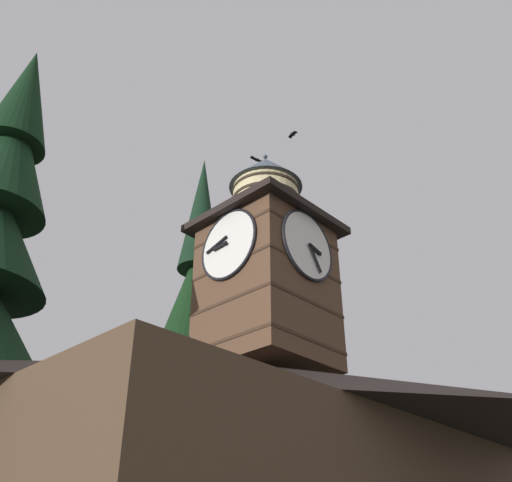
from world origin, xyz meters
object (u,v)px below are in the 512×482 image
object	(u,v)px
flying_bird_low	(257,160)
flying_bird_high	(293,134)
pine_tree_behind	(190,414)
moon	(68,447)
clock_tower	(267,267)

from	to	relation	value
flying_bird_low	flying_bird_high	bearing A→B (deg)	116.64
pine_tree_behind	flying_bird_high	size ratio (longest dim) A/B	38.96
pine_tree_behind	moon	size ratio (longest dim) A/B	9.21
flying_bird_low	moon	bearing A→B (deg)	-110.23
moon	clock_tower	bearing A→B (deg)	68.81
clock_tower	pine_tree_behind	world-z (taller)	pine_tree_behind
clock_tower	flying_bird_high	world-z (taller)	flying_bird_high
clock_tower	moon	distance (m)	38.22
flying_bird_high	flying_bird_low	world-z (taller)	flying_bird_high
pine_tree_behind	moon	distance (m)	33.47
pine_tree_behind	flying_bird_low	size ratio (longest dim) A/B	29.89
clock_tower	pine_tree_behind	distance (m)	6.30
clock_tower	moon	world-z (taller)	clock_tower
flying_bird_high	flying_bird_low	size ratio (longest dim) A/B	0.77
clock_tower	flying_bird_low	distance (m)	6.43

